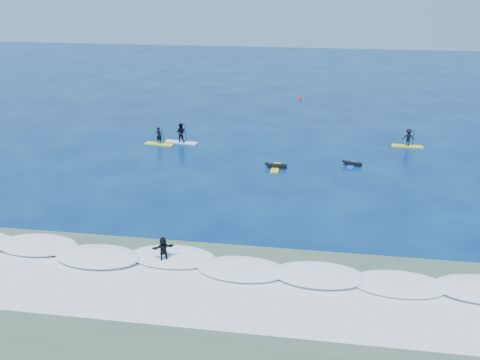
% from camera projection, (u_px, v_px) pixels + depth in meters
% --- Properties ---
extents(ground, '(160.00, 160.00, 0.00)m').
position_uv_depth(ground, '(250.00, 195.00, 37.89)').
color(ground, '#031A46').
rests_on(ground, ground).
extents(shallow_water, '(90.00, 13.00, 0.01)m').
position_uv_depth(shallow_water, '(209.00, 310.00, 25.00)').
color(shallow_water, '#3C5242').
rests_on(shallow_water, ground).
extents(breaking_wave, '(40.00, 6.00, 0.30)m').
position_uv_depth(breaking_wave, '(225.00, 267.00, 28.68)').
color(breaking_wave, white).
rests_on(breaking_wave, ground).
extents(whitewater, '(34.00, 5.00, 0.02)m').
position_uv_depth(whitewater, '(214.00, 298.00, 25.92)').
color(whitewater, silver).
rests_on(whitewater, ground).
extents(sup_paddler_left, '(2.80, 1.09, 1.91)m').
position_uv_depth(sup_paddler_left, '(159.00, 138.00, 48.75)').
color(sup_paddler_left, yellow).
rests_on(sup_paddler_left, ground).
extents(sup_paddler_center, '(3.19, 1.23, 2.18)m').
position_uv_depth(sup_paddler_center, '(181.00, 134.00, 49.16)').
color(sup_paddler_center, silver).
rests_on(sup_paddler_center, ground).
extents(sup_paddler_right, '(2.75, 0.80, 1.91)m').
position_uv_depth(sup_paddler_right, '(408.00, 139.00, 48.08)').
color(sup_paddler_right, yellow).
rests_on(sup_paddler_right, ground).
extents(prone_paddler_near, '(1.79, 2.27, 0.47)m').
position_uv_depth(prone_paddler_near, '(276.00, 166.00, 42.98)').
color(prone_paddler_near, yellow).
rests_on(prone_paddler_near, ground).
extents(prone_paddler_far, '(1.61, 2.10, 0.43)m').
position_uv_depth(prone_paddler_far, '(352.00, 164.00, 43.52)').
color(prone_paddler_far, '#173AAF').
rests_on(prone_paddler_far, ground).
extents(wave_surfer, '(2.02, 1.43, 1.45)m').
position_uv_depth(wave_surfer, '(163.00, 250.00, 28.66)').
color(wave_surfer, white).
rests_on(wave_surfer, breaking_wave).
extents(marker_buoy, '(0.32, 0.32, 0.76)m').
position_uv_depth(marker_buoy, '(300.00, 98.00, 65.50)').
color(marker_buoy, red).
rests_on(marker_buoy, ground).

